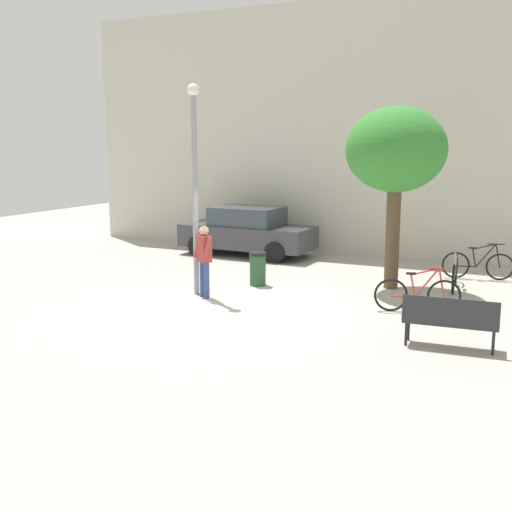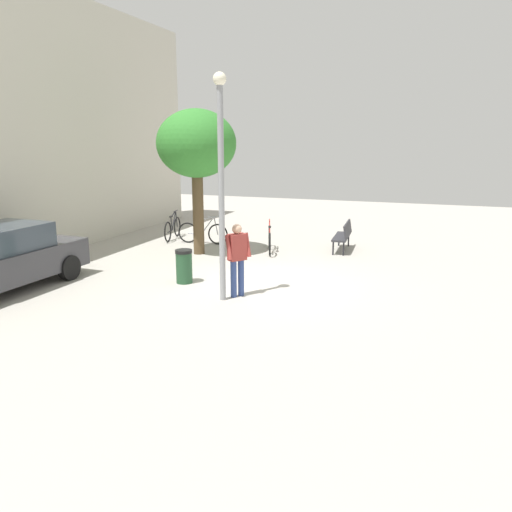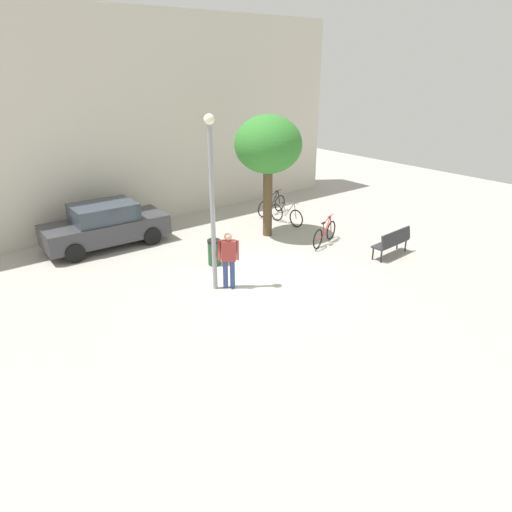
# 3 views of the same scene
# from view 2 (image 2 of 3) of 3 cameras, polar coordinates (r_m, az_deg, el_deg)

# --- Properties ---
(ground_plane) EXTENTS (36.00, 36.00, 0.00)m
(ground_plane) POSITION_cam_2_polar(r_m,az_deg,el_deg) (12.56, 0.24, -3.18)
(ground_plane) COLOR #A8A399
(lamppost) EXTENTS (0.28, 0.28, 4.84)m
(lamppost) POSITION_cam_2_polar(r_m,az_deg,el_deg) (10.88, -3.95, 9.40)
(lamppost) COLOR gray
(lamppost) RESTS_ON ground_plane
(person_by_lamppost) EXTENTS (0.61, 0.53, 1.67)m
(person_by_lamppost) POSITION_cam_2_polar(r_m,az_deg,el_deg) (11.37, -2.13, 0.10)
(person_by_lamppost) COLOR #334784
(person_by_lamppost) RESTS_ON ground_plane
(park_bench) EXTENTS (1.63, 0.58, 0.92)m
(park_bench) POSITION_cam_2_polar(r_m,az_deg,el_deg) (16.43, 9.89, 2.46)
(park_bench) COLOR #2D2D33
(park_bench) RESTS_ON ground_plane
(plaza_tree) EXTENTS (2.39, 2.39, 4.39)m
(plaza_tree) POSITION_cam_2_polar(r_m,az_deg,el_deg) (15.59, -6.72, 12.28)
(plaza_tree) COLOR brown
(plaza_tree) RESTS_ON ground_plane
(bicycle_red) EXTENTS (1.73, 0.64, 0.97)m
(bicycle_red) POSITION_cam_2_polar(r_m,az_deg,el_deg) (16.08, 1.54, 1.84)
(bicycle_red) COLOR black
(bicycle_red) RESTS_ON ground_plane
(bicycle_silver) EXTENTS (0.18, 1.81, 0.97)m
(bicycle_silver) POSITION_cam_2_polar(r_m,az_deg,el_deg) (17.41, -5.99, 2.64)
(bicycle_silver) COLOR black
(bicycle_silver) RESTS_ON ground_plane
(bicycle_black) EXTENTS (1.78, 0.41, 0.97)m
(bicycle_black) POSITION_cam_2_polar(r_m,az_deg,el_deg) (18.40, -9.36, 3.10)
(bicycle_black) COLOR black
(bicycle_black) RESTS_ON ground_plane
(parked_car_charcoal) EXTENTS (4.24, 1.91, 1.55)m
(parked_car_charcoal) POSITION_cam_2_polar(r_m,az_deg,el_deg) (13.25, -26.91, -0.30)
(parked_car_charcoal) COLOR #38383D
(parked_car_charcoal) RESTS_ON ground_plane
(trash_bin) EXTENTS (0.42, 0.42, 0.84)m
(trash_bin) POSITION_cam_2_polar(r_m,az_deg,el_deg) (12.70, -8.10, -1.14)
(trash_bin) COLOR #234C2D
(trash_bin) RESTS_ON ground_plane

